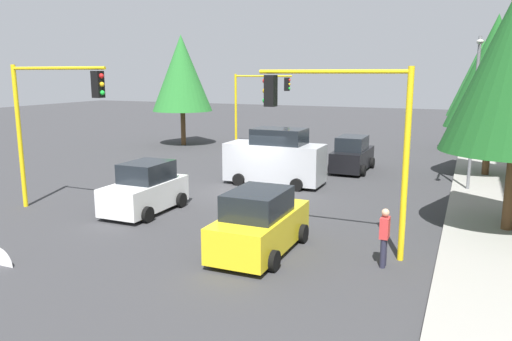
# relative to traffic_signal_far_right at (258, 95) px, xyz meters

# --- Properties ---
(ground_plane) EXTENTS (120.00, 120.00, 0.00)m
(ground_plane) POSITION_rel_traffic_signal_far_right_xyz_m (14.00, 5.64, -3.79)
(ground_plane) COLOR #353538
(sidewalk_kerb) EXTENTS (80.00, 4.00, 0.15)m
(sidewalk_kerb) POSITION_rel_traffic_signal_far_right_xyz_m (9.00, 16.14, -3.72)
(sidewalk_kerb) COLOR gray
(sidewalk_kerb) RESTS_ON ground
(traffic_signal_far_right) EXTENTS (0.36, 4.59, 5.34)m
(traffic_signal_far_right) POSITION_rel_traffic_signal_far_right_xyz_m (0.00, 0.00, 0.00)
(traffic_signal_far_right) COLOR yellow
(traffic_signal_far_right) RESTS_ON ground
(traffic_signal_near_left) EXTENTS (0.36, 4.59, 5.60)m
(traffic_signal_near_left) POSITION_rel_traffic_signal_far_right_xyz_m (20.00, 11.33, 0.17)
(traffic_signal_near_left) COLOR yellow
(traffic_signal_near_left) RESTS_ON ground
(traffic_signal_near_right) EXTENTS (0.36, 4.59, 5.74)m
(traffic_signal_near_right) POSITION_rel_traffic_signal_far_right_xyz_m (20.00, -0.06, 0.26)
(traffic_signal_near_right) COLOR yellow
(traffic_signal_near_right) RESTS_ON ground
(street_lamp_curbside) EXTENTS (2.15, 0.28, 7.00)m
(street_lamp_curbside) POSITION_rel_traffic_signal_far_right_xyz_m (10.39, 14.84, 0.55)
(street_lamp_curbside) COLOR slate
(street_lamp_curbside) RESTS_ON ground
(tree_roadside_far) EXTENTS (4.20, 4.20, 7.68)m
(tree_roadside_far) POSITION_rel_traffic_signal_far_right_xyz_m (-4.00, 15.14, 1.24)
(tree_roadside_far) COLOR brown
(tree_roadside_far) RESTS_ON ground
(tree_roadside_mid) EXTENTS (4.55, 4.55, 8.33)m
(tree_roadside_mid) POSITION_rel_traffic_signal_far_right_xyz_m (6.00, 15.64, 1.68)
(tree_roadside_mid) COLOR brown
(tree_roadside_mid) RESTS_ON ground
(tree_opposite_side) EXTENTS (4.48, 4.48, 8.20)m
(tree_opposite_side) POSITION_rel_traffic_signal_far_right_xyz_m (2.00, -5.36, 1.59)
(tree_opposite_side) COLOR brown
(tree_opposite_side) RESTS_ON ground
(delivery_van_silver) EXTENTS (2.22, 4.80, 2.77)m
(delivery_van_silver) POSITION_rel_traffic_signal_far_right_xyz_m (12.00, 6.07, -2.51)
(delivery_van_silver) COLOR #B2B5BA
(delivery_van_silver) RESTS_ON ground
(car_white) EXTENTS (3.74, 2.06, 1.98)m
(car_white) POSITION_rel_traffic_signal_far_right_xyz_m (18.66, 3.17, -2.90)
(car_white) COLOR white
(car_white) RESTS_ON ground
(car_black) EXTENTS (4.08, 1.98, 1.98)m
(car_black) POSITION_rel_traffic_signal_far_right_xyz_m (7.14, 8.81, -2.90)
(car_black) COLOR black
(car_black) RESTS_ON ground
(car_yellow) EXTENTS (4.18, 2.10, 1.98)m
(car_yellow) POSITION_rel_traffic_signal_far_right_xyz_m (21.02, 9.08, -2.90)
(car_yellow) COLOR yellow
(car_yellow) RESTS_ON ground
(pedestrian_crossing) EXTENTS (0.40, 0.24, 1.70)m
(pedestrian_crossing) POSITION_rel_traffic_signal_far_right_xyz_m (20.72, 12.76, -2.89)
(pedestrian_crossing) COLOR #262638
(pedestrian_crossing) RESTS_ON ground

